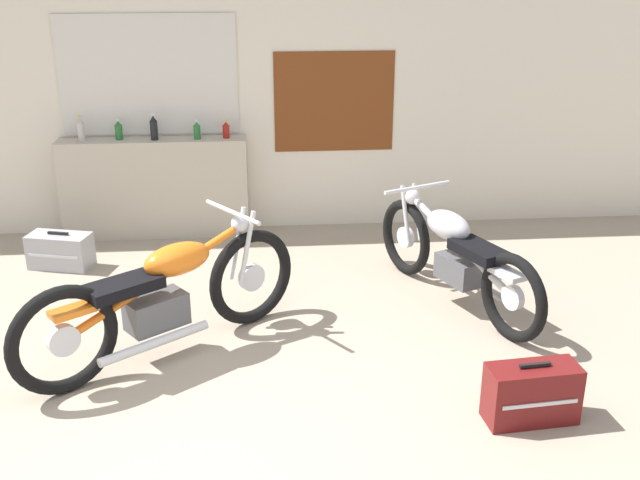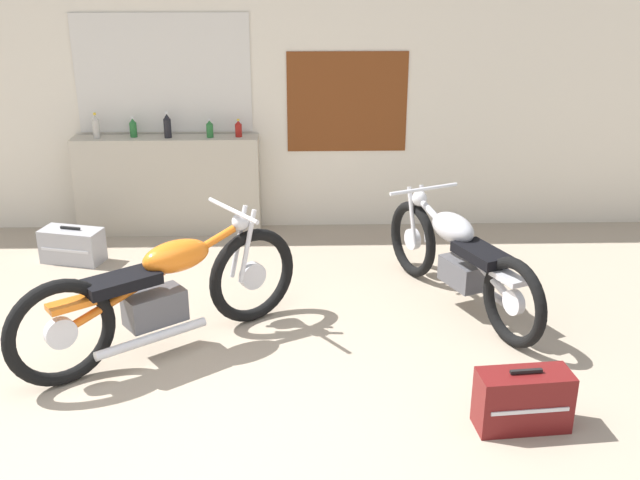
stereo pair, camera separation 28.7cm
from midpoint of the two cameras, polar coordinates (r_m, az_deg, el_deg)
ground_plane at (r=4.49m, az=-9.39°, el=-15.61°), size 24.00×24.00×0.00m
wall_back at (r=7.43m, az=-6.35°, el=11.36°), size 10.00×0.07×2.80m
sill_counter at (r=7.53m, az=-10.39°, el=4.11°), size 1.80×0.28×0.97m
bottle_leftmost at (r=7.49m, az=-15.65°, el=8.29°), size 0.07×0.07×0.25m
bottle_left_center at (r=7.46m, az=-12.98°, el=8.31°), size 0.07×0.07×0.20m
bottle_center at (r=7.36m, az=-10.45°, el=8.53°), size 0.07×0.07×0.25m
bottle_right_center at (r=7.31m, az=-7.28°, el=8.37°), size 0.07×0.07×0.18m
bottle_rightmost at (r=7.31m, az=-5.11°, el=8.42°), size 0.07×0.07×0.17m
motorcycle_silver at (r=5.98m, az=11.92°, el=-1.39°), size 0.96×1.89×0.84m
motorcycle_orange at (r=5.29m, az=-10.33°, el=-4.00°), size 1.83×1.38×0.94m
hard_case_darkred at (r=4.72m, az=16.93°, el=-11.62°), size 0.57×0.28×0.39m
hard_case_silver at (r=7.11m, az=-17.26°, el=-0.41°), size 0.59×0.39×0.33m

